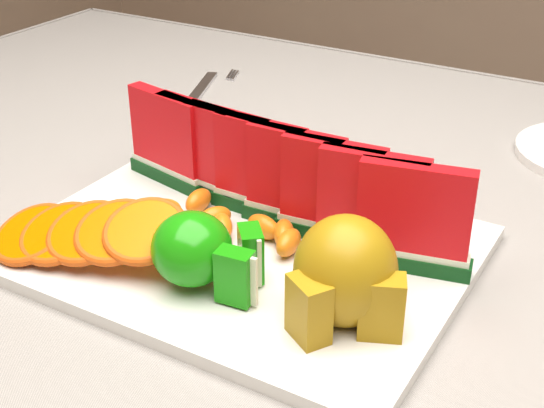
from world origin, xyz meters
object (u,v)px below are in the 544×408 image
object	(u,v)px
platter	(242,248)
fork	(202,91)
apple_cluster	(200,251)
pear_cluster	(345,275)

from	to	relation	value
platter	fork	size ratio (longest dim) A/B	2.09
platter	fork	distance (m)	0.43
fork	apple_cluster	bearing A→B (deg)	-54.93
platter	fork	world-z (taller)	platter
fork	pear_cluster	bearing A→B (deg)	-43.61
apple_cluster	fork	world-z (taller)	apple_cluster
pear_cluster	fork	size ratio (longest dim) A/B	0.55
apple_cluster	fork	size ratio (longest dim) A/B	0.56
pear_cluster	fork	world-z (taller)	pear_cluster
platter	apple_cluster	world-z (taller)	apple_cluster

